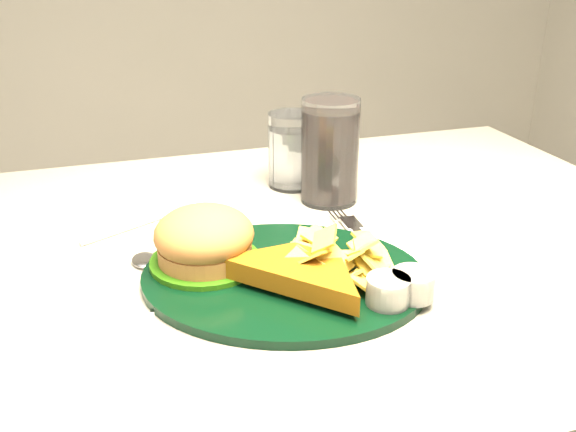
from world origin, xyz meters
name	(u,v)px	position (x,y,z in m)	size (l,w,h in m)	color
dinner_plate	(284,252)	(0.00, -0.10, 0.79)	(0.33, 0.27, 0.07)	black
water_glass	(292,150)	(0.10, 0.20, 0.81)	(0.07, 0.07, 0.12)	white
cola_glass	(330,151)	(0.13, 0.12, 0.83)	(0.08, 0.08, 0.16)	black
fork_napkin	(370,248)	(0.12, -0.06, 0.76)	(0.13, 0.17, 0.01)	white
spoon	(161,286)	(-0.14, -0.07, 0.75)	(0.04, 0.14, 0.01)	silver
wrapped_straw	(145,222)	(-0.14, 0.11, 0.75)	(0.20, 0.07, 0.01)	silver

